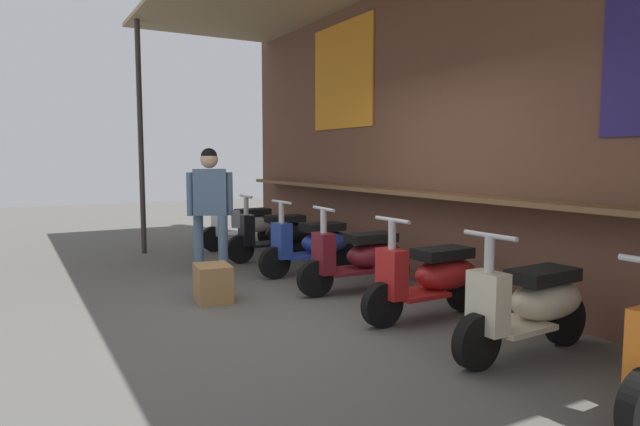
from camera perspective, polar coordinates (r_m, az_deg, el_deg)
ground_plane at (r=5.25m, az=-1.99°, el=-10.81°), size 29.04×29.04×0.00m
market_stall_facade at (r=6.12m, az=13.59°, el=10.94°), size 10.37×2.75×3.67m
scooter_silver at (r=9.20m, az=-7.61°, el=-1.22°), size 0.47×1.40×0.97m
scooter_black at (r=8.09m, az=-4.39°, el=-2.13°), size 0.46×1.40×0.97m
scooter_blue at (r=7.11m, az=-0.55°, el=-3.21°), size 0.46×1.40×0.97m
scooter_maroon at (r=6.19m, az=4.36°, el=-4.56°), size 0.47×1.40×0.97m
scooter_red at (r=5.28m, az=11.55°, el=-6.47°), size 0.46×1.40×0.97m
scooter_cream at (r=4.52m, az=21.03°, el=-8.81°), size 0.46×1.40×0.97m
shopper_with_handbag at (r=6.90m, az=-11.17°, el=1.28°), size 0.40×0.65×1.61m
merchandise_crate at (r=5.89m, az=-11.00°, el=-7.12°), size 0.47×0.39×0.39m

